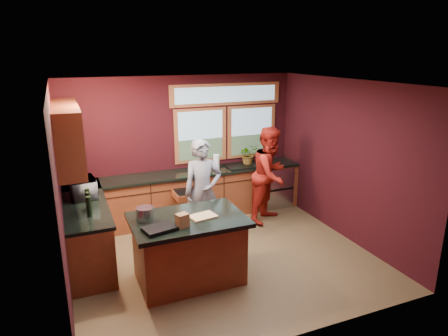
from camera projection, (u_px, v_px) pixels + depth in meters
floor at (223, 257)px, 6.30m from camera, size 4.50×4.50×0.00m
room_shell at (177, 145)px, 5.86m from camera, size 4.52×4.02×2.71m
back_counter at (199, 194)px, 7.75m from camera, size 4.50×0.64×0.93m
left_counter at (86, 229)px, 6.20m from camera, size 0.64×2.30×0.93m
island at (189, 249)px, 5.56m from camera, size 1.55×1.05×0.95m
person_grey at (203, 191)px, 6.64m from camera, size 0.67×0.47×1.76m
person_red at (270, 174)px, 7.47m from camera, size 1.11×1.06×1.81m
microwave at (84, 188)px, 6.21m from camera, size 0.42×0.57×0.30m
potted_plant at (248, 154)px, 8.00m from camera, size 0.37×0.32×0.41m
paper_towel at (216, 162)px, 7.71m from camera, size 0.12×0.12×0.28m
cutting_board at (203, 216)px, 5.45m from camera, size 0.39×0.31×0.02m
stock_pot at (145, 214)px, 5.33m from camera, size 0.24×0.24×0.18m
paper_bag at (182, 220)px, 5.12m from camera, size 0.18×0.16×0.18m
black_tray at (160, 229)px, 5.03m from camera, size 0.45×0.36×0.05m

